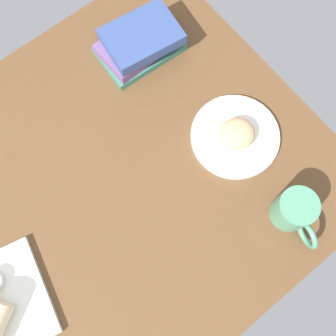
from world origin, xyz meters
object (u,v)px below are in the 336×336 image
(scone_pastry, at_px, (237,134))
(coffee_mug, at_px, (295,211))
(round_plate, at_px, (235,136))
(book_stack, at_px, (139,43))

(scone_pastry, xyz_separation_m, coffee_mug, (0.03, 0.22, 0.01))
(scone_pastry, relative_size, coffee_mug, 0.62)
(coffee_mug, bearing_deg, round_plate, -97.34)
(coffee_mug, bearing_deg, book_stack, -89.15)
(book_stack, bearing_deg, coffee_mug, 90.85)
(book_stack, distance_m, coffee_mug, 0.56)
(scone_pastry, bearing_deg, book_stack, -84.11)
(scone_pastry, distance_m, book_stack, 0.34)
(round_plate, xyz_separation_m, scone_pastry, (0.00, 0.00, 0.03))
(scone_pastry, bearing_deg, coffee_mug, 83.13)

